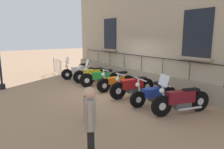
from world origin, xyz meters
TOP-DOWN VIEW (x-y plane):
  - ground_plane at (0.00, 0.00)m, footprint 60.00×60.00m
  - building_facade at (-2.22, -0.00)m, footprint 0.82×13.14m
  - motorcycle_white at (-0.05, -3.45)m, footprint 2.13×0.75m
  - motorcycle_yellow at (-0.25, -2.28)m, footprint 2.15×0.75m
  - motorcycle_green at (-0.12, -1.13)m, footprint 2.11×0.97m
  - motorcycle_orange at (-0.25, -0.02)m, footprint 2.02×0.61m
  - motorcycle_red at (-0.20, 1.21)m, footprint 2.18×0.67m
  - motorcycle_blue at (-0.19, 2.41)m, footprint 2.05×0.78m
  - motorcycle_maroon at (-0.23, 3.56)m, footprint 2.15×0.83m
  - crowd_barrier at (0.61, -5.24)m, footprint 0.29×1.89m
  - bollard at (2.62, 2.36)m, footprint 0.18×0.18m
  - pedestrian_standing at (3.57, 4.24)m, footprint 0.37×0.48m

SIDE VIEW (x-z plane):
  - ground_plane at x=0.00m, z-range 0.00..0.00m
  - motorcycle_orange at x=-0.25m, z-range -0.11..0.92m
  - motorcycle_blue at x=-0.19m, z-range -0.11..0.93m
  - motorcycle_yellow at x=-0.25m, z-range -0.07..0.93m
  - motorcycle_white at x=-0.05m, z-range -0.23..1.09m
  - bollard at x=2.62m, z-range 0.00..0.86m
  - motorcycle_green at x=-0.12m, z-range -0.26..1.16m
  - motorcycle_red at x=-0.20m, z-range -0.05..0.99m
  - motorcycle_maroon at x=-0.23m, z-range -0.21..1.16m
  - crowd_barrier at x=0.61m, z-range 0.04..1.09m
  - pedestrian_standing at x=3.57m, z-range 0.10..1.73m
  - building_facade at x=-2.22m, z-range -0.12..8.08m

